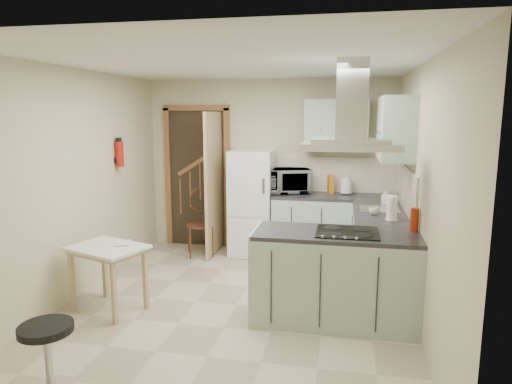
% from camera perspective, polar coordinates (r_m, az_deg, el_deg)
% --- Properties ---
extents(floor, '(4.20, 4.20, 0.00)m').
position_cam_1_polar(floor, '(5.02, -2.40, -13.90)').
color(floor, '#C5B699').
rests_on(floor, ground).
extents(ceiling, '(4.20, 4.20, 0.00)m').
position_cam_1_polar(ceiling, '(4.61, -2.63, 15.82)').
color(ceiling, silver).
rests_on(ceiling, back_wall).
extents(back_wall, '(3.60, 0.00, 3.60)m').
position_cam_1_polar(back_wall, '(6.69, 1.71, 3.28)').
color(back_wall, beige).
rests_on(back_wall, floor).
extents(left_wall, '(0.00, 4.20, 4.20)m').
position_cam_1_polar(left_wall, '(5.36, -21.56, 0.92)').
color(left_wall, beige).
rests_on(left_wall, floor).
extents(right_wall, '(0.00, 4.20, 4.20)m').
position_cam_1_polar(right_wall, '(4.58, 19.94, -0.42)').
color(right_wall, beige).
rests_on(right_wall, floor).
extents(doorway, '(1.10, 0.12, 2.10)m').
position_cam_1_polar(doorway, '(6.95, -7.33, 1.79)').
color(doorway, brown).
rests_on(doorway, floor).
extents(fridge, '(0.60, 0.60, 1.50)m').
position_cam_1_polar(fridge, '(6.51, -0.48, -1.36)').
color(fridge, white).
rests_on(fridge, floor).
extents(counter_back, '(1.08, 0.60, 0.90)m').
position_cam_1_polar(counter_back, '(6.47, 7.03, -4.24)').
color(counter_back, '#9EB2A0').
rests_on(counter_back, floor).
extents(counter_right, '(0.60, 1.95, 0.90)m').
position_cam_1_polar(counter_right, '(5.82, 14.87, -6.12)').
color(counter_right, '#9EB2A0').
rests_on(counter_right, floor).
extents(splashback, '(1.68, 0.02, 0.50)m').
position_cam_1_polar(splashback, '(6.61, 9.93, 2.17)').
color(splashback, beige).
rests_on(splashback, counter_back).
extents(wall_cabinet_back, '(0.85, 0.35, 0.70)m').
position_cam_1_polar(wall_cabinet_back, '(6.39, 10.00, 8.21)').
color(wall_cabinet_back, '#9EB2A0').
rests_on(wall_cabinet_back, back_wall).
extents(wall_cabinet_right, '(0.35, 0.90, 0.70)m').
position_cam_1_polar(wall_cabinet_right, '(5.34, 17.08, 7.61)').
color(wall_cabinet_right, '#9EB2A0').
rests_on(wall_cabinet_right, right_wall).
extents(peninsula, '(1.55, 0.65, 0.90)m').
position_cam_1_polar(peninsula, '(4.56, 9.86, -10.44)').
color(peninsula, '#9EB2A0').
rests_on(peninsula, floor).
extents(hob, '(0.58, 0.50, 0.01)m').
position_cam_1_polar(hob, '(4.42, 11.33, -4.94)').
color(hob, black).
rests_on(hob, peninsula).
extents(extractor_hood, '(0.90, 0.55, 0.10)m').
position_cam_1_polar(extractor_hood, '(4.29, 11.70, 5.63)').
color(extractor_hood, silver).
rests_on(extractor_hood, ceiling).
extents(sink, '(0.45, 0.40, 0.01)m').
position_cam_1_polar(sink, '(5.54, 15.19, -2.09)').
color(sink, silver).
rests_on(sink, counter_right).
extents(fire_extinguisher, '(0.10, 0.10, 0.32)m').
position_cam_1_polar(fire_extinguisher, '(6.08, -16.68, 4.56)').
color(fire_extinguisher, '#B2140F').
rests_on(fire_extinguisher, left_wall).
extents(drop_leaf_table, '(0.87, 0.75, 0.68)m').
position_cam_1_polar(drop_leaf_table, '(5.01, -17.91, -10.22)').
color(drop_leaf_table, '#DAC186').
rests_on(drop_leaf_table, floor).
extents(bentwood_chair, '(0.51, 0.51, 0.88)m').
position_cam_1_polar(bentwood_chair, '(6.56, -6.99, -4.12)').
color(bentwood_chair, '#4A2718').
rests_on(bentwood_chair, floor).
extents(stool, '(0.44, 0.44, 0.52)m').
position_cam_1_polar(stool, '(3.85, -24.53, -18.32)').
color(stool, black).
rests_on(stool, floor).
extents(microwave, '(0.73, 0.61, 0.34)m').
position_cam_1_polar(microwave, '(6.45, 3.90, 1.41)').
color(microwave, black).
rests_on(microwave, counter_back).
extents(kettle, '(0.21, 0.21, 0.24)m').
position_cam_1_polar(kettle, '(6.46, 11.19, 0.80)').
color(kettle, white).
rests_on(kettle, counter_back).
extents(cereal_box, '(0.10, 0.18, 0.26)m').
position_cam_1_polar(cereal_box, '(6.52, 9.31, 1.00)').
color(cereal_box, '#BF6C16').
rests_on(cereal_box, counter_back).
extents(soap_bottle, '(0.12, 0.12, 0.20)m').
position_cam_1_polar(soap_bottle, '(5.85, 15.96, -0.56)').
color(soap_bottle, silver).
rests_on(soap_bottle, counter_right).
extents(paper_towel, '(0.13, 0.13, 0.28)m').
position_cam_1_polar(paper_towel, '(5.00, 16.63, -1.90)').
color(paper_towel, white).
rests_on(paper_towel, counter_right).
extents(cup, '(0.12, 0.12, 0.08)m').
position_cam_1_polar(cup, '(5.25, 14.51, -2.31)').
color(cup, white).
rests_on(cup, counter_right).
extents(red_bottle, '(0.10, 0.10, 0.23)m').
position_cam_1_polar(red_bottle, '(4.60, 19.19, -3.33)').
color(red_bottle, '#A1250D').
rests_on(red_bottle, peninsula).
extents(book, '(0.21, 0.25, 0.09)m').
position_cam_1_polar(book, '(4.95, -17.21, -5.74)').
color(book, '#98323B').
rests_on(book, drop_leaf_table).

